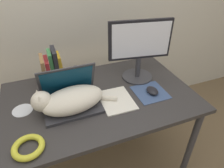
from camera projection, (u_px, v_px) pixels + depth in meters
desk at (100, 105)px, 1.36m from camera, size 1.23×0.77×0.76m
laptop at (71, 98)px, 1.21m from camera, size 0.34×0.26×0.26m
cat at (69, 100)px, 1.16m from camera, size 0.50×0.25×0.16m
external_monitor at (140, 48)px, 1.36m from camera, size 0.43×0.22×0.43m
mousepad at (150, 92)px, 1.34m from camera, size 0.21×0.21×0.00m
computer_mouse at (152, 91)px, 1.32m from camera, size 0.07×0.10×0.03m
book_row at (52, 68)px, 1.39m from camera, size 0.15×0.16×0.25m
cable_coil at (28, 147)px, 0.96m from camera, size 0.16×0.16×0.03m
notepad at (117, 100)px, 1.27m from camera, size 0.20×0.25×0.01m
webcam at (76, 69)px, 1.50m from camera, size 0.05×0.05×0.08m
cd_disc at (23, 110)px, 1.19m from camera, size 0.12×0.12×0.00m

